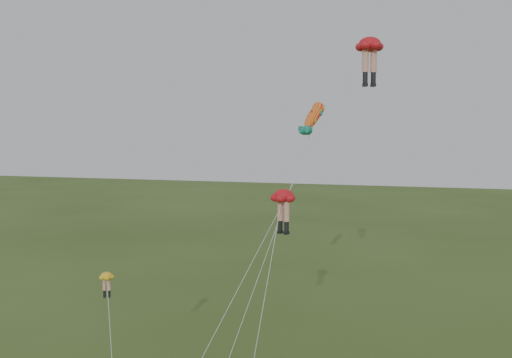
% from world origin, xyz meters
% --- Properties ---
extents(legs_kite_red_high, '(10.20, 11.43, 21.23)m').
position_xyz_m(legs_kite_red_high, '(7.51, 8.03, 20.37)').
color(legs_kite_red_high, red).
rests_on(legs_kite_red_high, ground).
extents(legs_kite_red_mid, '(2.25, 4.75, 12.50)m').
position_xyz_m(legs_kite_red_mid, '(3.94, 1.90, 11.78)').
color(legs_kite_red_mid, red).
rests_on(legs_kite_red_mid, ground).
extents(legs_kite_yellow, '(3.95, 5.11, 7.56)m').
position_xyz_m(legs_kite_yellow, '(-5.97, 0.49, 6.81)').
color(legs_kite_yellow, yellow).
rests_on(legs_kite_yellow, ground).
extents(fish_kite, '(3.92, 13.55, 17.89)m').
position_xyz_m(fish_kite, '(3.52, 11.08, 16.55)').
color(fish_kite, orange).
rests_on(fish_kite, ground).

